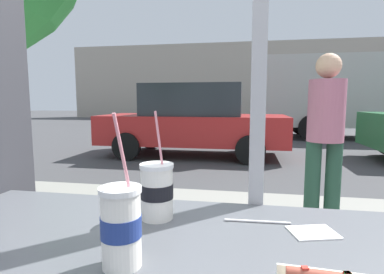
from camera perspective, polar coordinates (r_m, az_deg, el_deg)
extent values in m
plane|color=#424244|center=(9.09, 10.35, -1.88)|extent=(60.00, 60.00, 0.00)
cube|color=gray|center=(2.89, 10.51, -19.68)|extent=(16.00, 2.80, 0.15)
cube|color=#35373A|center=(1.08, 11.90, -13.06)|extent=(1.95, 0.02, 0.02)
cube|color=#A89E8E|center=(23.86, 10.46, 10.29)|extent=(28.00, 1.20, 5.71)
cylinder|color=white|center=(0.69, -13.19, -16.66)|extent=(0.08, 0.08, 0.16)
cylinder|color=navy|center=(0.69, -13.21, -16.03)|extent=(0.09, 0.09, 0.05)
cylinder|color=black|center=(0.66, -13.38, -10.49)|extent=(0.08, 0.08, 0.01)
cylinder|color=white|center=(0.66, -13.40, -9.66)|extent=(0.09, 0.09, 0.01)
cylinder|color=pink|center=(0.63, -12.78, -4.33)|extent=(0.02, 0.05, 0.20)
cylinder|color=white|center=(0.93, -6.62, -10.48)|extent=(0.10, 0.10, 0.16)
cylinder|color=black|center=(0.93, -6.63, -10.03)|extent=(0.10, 0.10, 0.04)
cylinder|color=black|center=(0.91, -6.69, -6.05)|extent=(0.09, 0.09, 0.01)
cylinder|color=white|center=(0.91, -6.70, -5.43)|extent=(0.10, 0.10, 0.01)
cylinder|color=pink|center=(0.89, -6.12, -1.51)|extent=(0.03, 0.03, 0.20)
cube|color=red|center=(0.63, 20.50, -22.27)|extent=(0.01, 0.01, 0.01)
cube|color=#337A2D|center=(0.65, 27.24, -22.04)|extent=(0.01, 0.01, 0.01)
cube|color=red|center=(0.65, 27.25, -22.04)|extent=(0.01, 0.01, 0.01)
cylinder|color=white|center=(0.94, 12.36, -15.29)|extent=(0.19, 0.02, 0.01)
cube|color=white|center=(0.91, 21.84, -16.36)|extent=(0.14, 0.12, 0.00)
cube|color=red|center=(7.51, 0.21, 1.52)|extent=(4.49, 1.81, 0.69)
cube|color=#282D33|center=(7.48, 0.28, 7.02)|extent=(2.34, 1.59, 0.75)
cylinder|color=black|center=(8.33, 10.79, -0.45)|extent=(0.64, 0.18, 0.64)
cylinder|color=black|center=(6.54, 10.92, -2.42)|extent=(0.64, 0.18, 0.64)
cylinder|color=black|center=(8.76, -7.76, -0.05)|extent=(0.64, 0.18, 0.64)
cylinder|color=black|center=(7.07, -12.28, -1.77)|extent=(0.64, 0.18, 0.64)
cube|color=beige|center=(12.27, 25.21, 7.70)|extent=(5.11, 2.20, 2.47)
cylinder|color=black|center=(13.18, 19.78, 2.46)|extent=(0.90, 0.24, 0.90)
cylinder|color=black|center=(11.02, 21.66, 1.61)|extent=(0.90, 0.24, 0.90)
cylinder|color=#224333|center=(3.08, 21.70, -8.51)|extent=(0.14, 0.14, 0.84)
cylinder|color=#224333|center=(3.12, 24.98, -8.47)|extent=(0.14, 0.14, 0.84)
cylinder|color=#A05B71|center=(3.00, 23.98, 4.53)|extent=(0.32, 0.32, 0.56)
sphere|color=tan|center=(3.02, 24.35, 12.14)|extent=(0.22, 0.22, 0.22)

